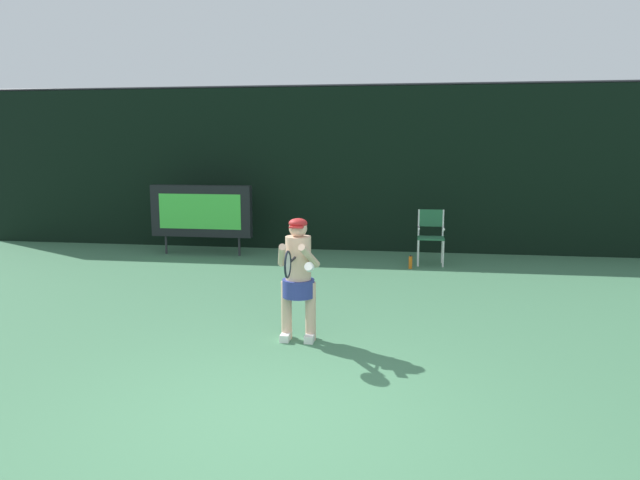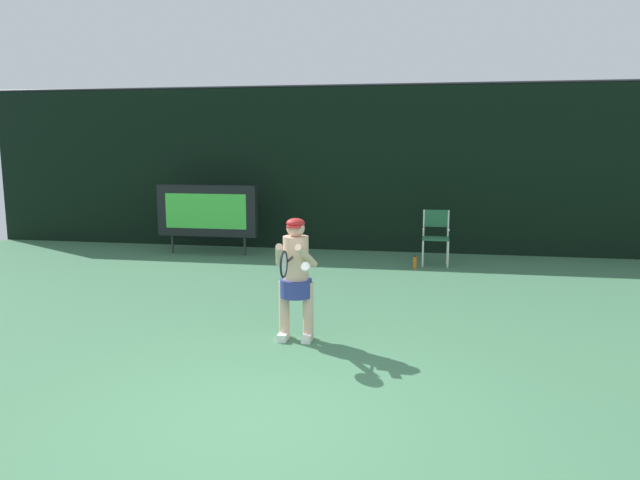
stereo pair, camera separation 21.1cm
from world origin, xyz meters
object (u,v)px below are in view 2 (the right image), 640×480
at_px(tennis_racket, 284,264).
at_px(water_bottle, 415,263).
at_px(umpire_chair, 436,234).
at_px(tennis_player, 296,274).
at_px(scoreboard, 207,211).

bearing_deg(tennis_racket, water_bottle, 66.34).
height_order(umpire_chair, tennis_racket, tennis_racket).
distance_m(umpire_chair, tennis_player, 5.26).
bearing_deg(umpire_chair, tennis_player, -109.20).
relative_size(water_bottle, tennis_player, 0.18).
distance_m(tennis_player, tennis_racket, 0.58).
distance_m(scoreboard, water_bottle, 4.60).
distance_m(water_bottle, tennis_player, 4.70).
xyz_separation_m(water_bottle, tennis_player, (-1.34, -4.45, 0.70)).
distance_m(water_bottle, tennis_racket, 5.24).
bearing_deg(water_bottle, umpire_chair, 53.02).
height_order(water_bottle, tennis_player, tennis_player).
bearing_deg(tennis_racket, umpire_chair, 63.98).
height_order(scoreboard, umpire_chair, scoreboard).
distance_m(umpire_chair, water_bottle, 0.81).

